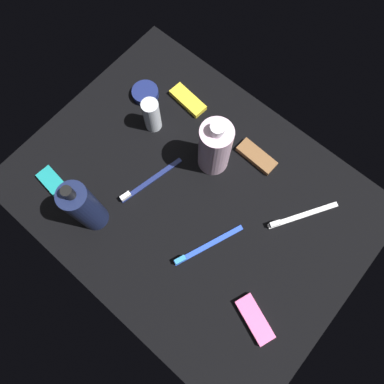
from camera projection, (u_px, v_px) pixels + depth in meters
ground_plane at (192, 196)px, 85.24cm from camera, size 84.00×64.00×1.20cm
lotion_bottle at (85, 207)px, 74.12cm from camera, size 6.23×6.23×21.03cm
bodywash_bottle at (215, 147)px, 79.76cm from camera, size 7.59×7.59×17.94cm
deodorant_stick at (152, 115)px, 85.84cm from camera, size 4.23×4.23×9.94cm
toothbrush_blue at (205, 247)px, 80.23cm from camera, size 7.57×17.23×2.10cm
toothbrush_white at (299, 216)px, 82.47cm from camera, size 10.32×16.03×2.10cm
toothbrush_navy at (148, 182)px, 85.10cm from camera, size 4.86×17.86×2.10cm
snack_bar_pink at (255, 319)px, 75.30cm from camera, size 11.14×7.34×1.50cm
snack_bar_yellow at (188, 100)px, 92.00cm from camera, size 10.74×5.01×1.50cm
snack_bar_teal at (56, 185)px, 84.70cm from camera, size 10.72×4.94×1.50cm
snack_bar_brown at (257, 156)px, 87.04cm from camera, size 10.55×4.41×1.50cm
cream_tin_left at (145, 93)px, 92.37cm from camera, size 7.05×7.05×2.01cm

